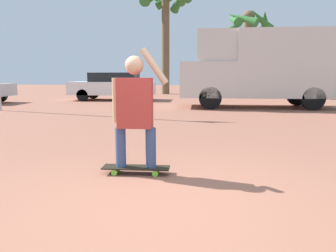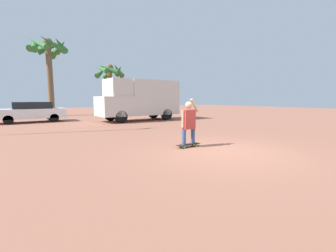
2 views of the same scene
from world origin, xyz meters
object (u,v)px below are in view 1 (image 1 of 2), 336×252
object	(u,v)px
palm_tree_near_van	(248,29)
parked_car_white	(113,86)
palm_tree_center_background	(166,4)
skateboard	(136,168)
camper_van	(261,66)
person_skateboarder	(135,105)

from	to	relation	value
palm_tree_near_van	parked_car_white	bearing A→B (deg)	-152.09
palm_tree_near_van	palm_tree_center_background	distance (m)	5.95
parked_car_white	palm_tree_near_van	xyz separation A→B (m)	(7.54, 3.99, 3.35)
skateboard	palm_tree_center_background	size ratio (longest dim) A/B	0.12
palm_tree_center_background	palm_tree_near_van	bearing A→B (deg)	-20.43
skateboard	parked_car_white	distance (m)	13.43
parked_car_white	palm_tree_near_van	bearing A→B (deg)	27.91
skateboard	camper_van	distance (m)	10.31
person_skateboarder	palm_tree_center_background	distance (m)	19.60
palm_tree_center_background	skateboard	bearing A→B (deg)	-85.86
camper_van	palm_tree_near_van	bearing A→B (deg)	86.24
parked_car_white	palm_tree_center_background	distance (m)	8.31
parked_car_white	palm_tree_center_background	world-z (taller)	palm_tree_center_background
palm_tree_near_van	person_skateboarder	bearing A→B (deg)	-102.96
camper_van	palm_tree_center_background	xyz separation A→B (m)	(-4.77, 9.26, 4.42)
camper_van	palm_tree_near_van	xyz separation A→B (m)	(0.48, 7.31, 2.43)
camper_van	palm_tree_center_background	size ratio (longest dim) A/B	0.83
palm_tree_near_van	palm_tree_center_background	bearing A→B (deg)	159.57
skateboard	camper_van	world-z (taller)	camper_van
person_skateboarder	palm_tree_near_van	xyz separation A→B (m)	(3.89, 16.90, 3.18)
person_skateboarder	camper_van	xyz separation A→B (m)	(3.41, 9.59, 0.74)
skateboard	parked_car_white	world-z (taller)	parked_car_white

